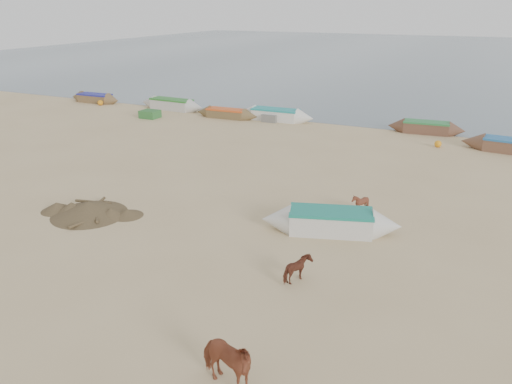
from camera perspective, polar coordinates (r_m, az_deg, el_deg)
ground at (r=18.60m, az=-5.28°, el=-6.85°), size 140.00×140.00×0.00m
sea at (r=96.89m, az=20.69°, el=14.40°), size 160.00×160.00×0.00m
cow_adult at (r=12.36m, az=-3.45°, el=-18.91°), size 1.80×1.07×1.42m
calf_front at (r=22.16m, az=11.83°, el=-1.28°), size 0.98×0.92×0.89m
calf_right at (r=16.52m, az=4.85°, el=-8.85°), size 0.81×0.93×0.90m
near_canoe at (r=20.07m, az=8.53°, el=-3.36°), size 5.67×2.89×0.94m
debris_pile at (r=22.77m, az=-18.56°, el=-1.78°), size 3.37×3.37×0.57m
waterline_canoes at (r=36.82m, az=11.32°, el=7.53°), size 56.33×4.59×0.93m
beach_clutter at (r=34.95m, az=15.72°, el=6.25°), size 46.73×4.11×0.64m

